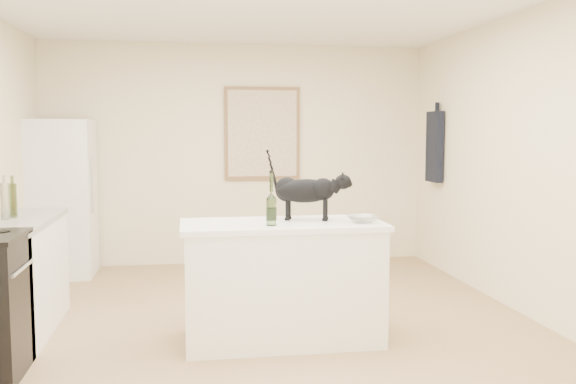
{
  "coord_description": "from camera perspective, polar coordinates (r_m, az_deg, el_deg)",
  "views": [
    {
      "loc": [
        -0.6,
        -4.8,
        1.57
      ],
      "look_at": [
        0.15,
        -0.15,
        1.12
      ],
      "focal_mm": 39.53,
      "sensor_mm": 36.0,
      "label": 1
    }
  ],
  "objects": [
    {
      "name": "counter_bottle_cluster",
      "position": [
        5.32,
        -24.05,
        -0.78
      ],
      "size": [
        0.12,
        0.48,
        0.28
      ],
      "color": "#93A096",
      "rests_on": "left_countertop"
    },
    {
      "name": "left_cabinets",
      "position": [
        5.4,
        -23.6,
        -7.2
      ],
      "size": [
        0.6,
        1.4,
        0.86
      ],
      "primitive_type": "cube",
      "color": "white",
      "rests_on": "floor"
    },
    {
      "name": "fridge_paper",
      "position": [
        7.29,
        -17.07,
        2.19
      ],
      "size": [
        0.03,
        0.12,
        0.16
      ],
      "primitive_type": "cube",
      "rotation": [
        0.0,
        0.0,
        -0.19
      ],
      "color": "beige",
      "rests_on": "fridge"
    },
    {
      "name": "glass_bowl",
      "position": [
        4.71,
        6.76,
        -2.43
      ],
      "size": [
        0.27,
        0.27,
        0.05
      ],
      "primitive_type": "imported",
      "rotation": [
        0.0,
        0.0,
        0.28
      ],
      "color": "silver",
      "rests_on": "island_top"
    },
    {
      "name": "black_cat",
      "position": [
        4.8,
        1.58,
        -0.18
      ],
      "size": [
        0.59,
        0.33,
        0.4
      ],
      "primitive_type": null,
      "rotation": [
        0.0,
        0.0,
        -0.3
      ],
      "color": "black",
      "rests_on": "island_top"
    },
    {
      "name": "floor",
      "position": [
        5.09,
        -1.98,
        -12.53
      ],
      "size": [
        5.5,
        5.5,
        0.0
      ],
      "primitive_type": "plane",
      "color": "#A47C57",
      "rests_on": "ground"
    },
    {
      "name": "wall_right",
      "position": [
        5.59,
        21.54,
        2.3
      ],
      "size": [
        0.0,
        5.5,
        5.5
      ],
      "primitive_type": "plane",
      "rotation": [
        1.57,
        0.0,
        -1.57
      ],
      "color": "beige",
      "rests_on": "ground"
    },
    {
      "name": "artwork_canvas",
      "position": [
        7.56,
        -2.31,
        5.29
      ],
      "size": [
        0.82,
        0.0,
        1.02
      ],
      "primitive_type": "cube",
      "color": "beige",
      "rests_on": "wall_back"
    },
    {
      "name": "island_top",
      "position": [
        4.7,
        -0.51,
        -2.98
      ],
      "size": [
        1.5,
        0.7,
        0.04
      ],
      "primitive_type": "cube",
      "color": "white",
      "rests_on": "island_base"
    },
    {
      "name": "wall_front",
      "position": [
        2.15,
        7.02,
        -1.74
      ],
      "size": [
        4.5,
        0.0,
        4.5
      ],
      "primitive_type": "plane",
      "rotation": [
        -1.57,
        0.0,
        0.0
      ],
      "color": "beige",
      "rests_on": "ground"
    },
    {
      "name": "fridge",
      "position": [
        7.31,
        -19.73,
        -0.53
      ],
      "size": [
        0.68,
        0.68,
        1.7
      ],
      "primitive_type": "cube",
      "color": "white",
      "rests_on": "floor"
    },
    {
      "name": "artwork_frame",
      "position": [
        7.58,
        -2.32,
        5.29
      ],
      "size": [
        0.9,
        0.03,
        1.1
      ],
      "primitive_type": "cube",
      "color": "brown",
      "rests_on": "wall_back"
    },
    {
      "name": "island_base",
      "position": [
        4.79,
        -0.5,
        -8.31
      ],
      "size": [
        1.44,
        0.67,
        0.86
      ],
      "primitive_type": "cube",
      "color": "white",
      "rests_on": "floor"
    },
    {
      "name": "hanging_garment",
      "position": [
        7.4,
        13.05,
        3.99
      ],
      "size": [
        0.08,
        0.34,
        0.8
      ],
      "primitive_type": "cube",
      "color": "black",
      "rests_on": "wall_right"
    },
    {
      "name": "wine_bottle",
      "position": [
        4.53,
        -1.51,
        -0.86
      ],
      "size": [
        0.1,
        0.1,
        0.34
      ],
      "primitive_type": "cylinder",
      "rotation": [
        0.0,
        0.0,
        0.37
      ],
      "color": "#305923",
      "rests_on": "island_top"
    },
    {
      "name": "wall_back",
      "position": [
        7.58,
        -4.6,
        3.38
      ],
      "size": [
        4.5,
        0.0,
        4.5
      ],
      "primitive_type": "plane",
      "rotation": [
        1.57,
        0.0,
        0.0
      ],
      "color": "beige",
      "rests_on": "ground"
    },
    {
      "name": "left_countertop",
      "position": [
        5.32,
        -23.78,
        -2.46
      ],
      "size": [
        0.62,
        1.44,
        0.04
      ],
      "primitive_type": "cube",
      "color": "gray",
      "rests_on": "left_cabinets"
    }
  ]
}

